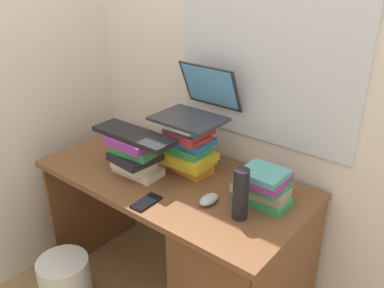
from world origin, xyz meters
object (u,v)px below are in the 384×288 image
mug (119,142)px  cell_phone (146,202)px  desk (223,264)px  book_stack_side (263,186)px  wastebasket (66,284)px  book_stack_tall (189,147)px  computer_mouse (209,199)px  laptop (198,105)px  book_stack_keyboard_riser (135,155)px  water_bottle (241,194)px  keyboard (134,135)px

mug → cell_phone: (0.47, -0.27, -0.04)m
desk → mug: size_ratio=11.87×
desk → book_stack_side: 0.44m
wastebasket → desk: bearing=29.4°
book_stack_tall → computer_mouse: 0.32m
laptop → wastebasket: laptop is taller
desk → book_stack_keyboard_riser: book_stack_keyboard_riser is taller
laptop → mug: 0.52m
computer_mouse → wastebasket: 0.95m
water_bottle → cell_phone: bearing=-155.8°
keyboard → cell_phone: 0.33m
book_stack_side → laptop: laptop is taller
computer_mouse → desk: bearing=44.5°
desk → mug: bearing=175.5°
cell_phone → wastebasket: bearing=-159.9°
computer_mouse → cell_phone: computer_mouse is taller
mug → wastebasket: size_ratio=0.36×
book_stack_keyboard_riser → computer_mouse: size_ratio=2.41×
water_bottle → wastebasket: water_bottle is taller
book_stack_tall → book_stack_keyboard_riser: (-0.17, -0.19, -0.03)m
desk → keyboard: keyboard is taller
computer_mouse → water_bottle: (0.16, -0.00, 0.09)m
cell_phone → computer_mouse: bearing=37.4°
computer_mouse → wastebasket: (-0.65, -0.34, -0.60)m
cell_phone → wastebasket: 0.76m
keyboard → computer_mouse: size_ratio=4.04×
book_stack_side → book_stack_tall: bearing=176.9°
keyboard → desk: bearing=7.0°
desk → book_stack_keyboard_riser: (-0.48, -0.07, 0.43)m
book_stack_tall → water_bottle: bearing=-23.5°
laptop → keyboard: laptop is taller
laptop → cell_phone: (0.05, -0.41, -0.31)m
laptop → mug: bearing=-162.4°
book_stack_side → water_bottle: 0.16m
book_stack_side → keyboard: bearing=-164.8°
keyboard → cell_phone: (0.22, -0.15, -0.20)m
book_stack_side → laptop: 0.49m
book_stack_side → computer_mouse: book_stack_side is taller
cell_phone → desk: bearing=38.6°
laptop → mug: laptop is taller
book_stack_tall → keyboard: size_ratio=0.62×
laptop → wastebasket: size_ratio=1.11×
book_stack_side → keyboard: size_ratio=0.59×
book_stack_tall → mug: bearing=-171.4°
desk → cell_phone: bearing=-139.8°
book_stack_tall → mug: book_stack_tall is taller
book_stack_tall → computer_mouse: size_ratio=2.49×
book_stack_keyboard_riser → book_stack_side: book_stack_keyboard_riser is taller
book_stack_keyboard_riser → laptop: 0.38m
desk → computer_mouse: (-0.05, -0.05, 0.35)m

